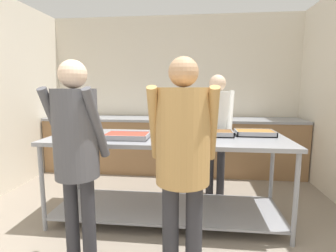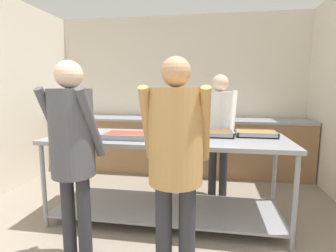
{
  "view_description": "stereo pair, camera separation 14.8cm",
  "coord_description": "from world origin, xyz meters",
  "px_view_note": "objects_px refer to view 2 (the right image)",
  "views": [
    {
      "loc": [
        0.43,
        -1.15,
        1.42
      ],
      "look_at": [
        0.12,
        1.63,
        1.01
      ],
      "focal_mm": 28.0,
      "sensor_mm": 36.0,
      "label": 1
    },
    {
      "loc": [
        0.57,
        -1.13,
        1.42
      ],
      "look_at": [
        0.12,
        1.63,
        1.01
      ],
      "focal_mm": 28.0,
      "sensor_mm": 36.0,
      "label": 2
    }
  ],
  "objects_px": {
    "guest_serving_right": "(176,148)",
    "serving_tray_vegetables": "(126,136)",
    "serving_tray_roast": "(256,134)",
    "cook_behind_counter": "(219,122)",
    "plate_stack": "(89,135)",
    "sauce_pan": "(170,136)",
    "serving_tray_greens": "(213,134)",
    "water_bottle": "(219,112)",
    "broccoli_bowl": "(78,130)",
    "guest_serving_left": "(72,142)"
  },
  "relations": [
    {
      "from": "guest_serving_right",
      "to": "serving_tray_vegetables",
      "type": "bearing_deg",
      "value": 130.37
    },
    {
      "from": "serving_tray_roast",
      "to": "cook_behind_counter",
      "type": "relative_size",
      "value": 0.26
    },
    {
      "from": "serving_tray_roast",
      "to": "plate_stack",
      "type": "bearing_deg",
      "value": -167.14
    },
    {
      "from": "sauce_pan",
      "to": "guest_serving_right",
      "type": "height_order",
      "value": "guest_serving_right"
    },
    {
      "from": "plate_stack",
      "to": "serving_tray_greens",
      "type": "distance_m",
      "value": 1.29
    },
    {
      "from": "plate_stack",
      "to": "water_bottle",
      "type": "relative_size",
      "value": 0.93
    },
    {
      "from": "serving_tray_roast",
      "to": "cook_behind_counter",
      "type": "xyz_separation_m",
      "value": [
        -0.37,
        0.5,
        0.05
      ]
    },
    {
      "from": "serving_tray_greens",
      "to": "water_bottle",
      "type": "distance_m",
      "value": 1.44
    },
    {
      "from": "serving_tray_roast",
      "to": "water_bottle",
      "type": "xyz_separation_m",
      "value": [
        -0.35,
        1.37,
        0.1
      ]
    },
    {
      "from": "guest_serving_right",
      "to": "water_bottle",
      "type": "relative_size",
      "value": 6.26
    },
    {
      "from": "sauce_pan",
      "to": "serving_tray_greens",
      "type": "distance_m",
      "value": 0.5
    },
    {
      "from": "serving_tray_greens",
      "to": "water_bottle",
      "type": "bearing_deg",
      "value": 86.08
    },
    {
      "from": "sauce_pan",
      "to": "broccoli_bowl",
      "type": "bearing_deg",
      "value": 169.57
    },
    {
      "from": "plate_stack",
      "to": "guest_serving_right",
      "type": "distance_m",
      "value": 1.18
    },
    {
      "from": "broccoli_bowl",
      "to": "cook_behind_counter",
      "type": "distance_m",
      "value": 1.71
    },
    {
      "from": "broccoli_bowl",
      "to": "guest_serving_right",
      "type": "distance_m",
      "value": 1.55
    },
    {
      "from": "plate_stack",
      "to": "sauce_pan",
      "type": "bearing_deg",
      "value": 4.27
    },
    {
      "from": "broccoli_bowl",
      "to": "serving_tray_vegetables",
      "type": "xyz_separation_m",
      "value": [
        0.64,
        -0.21,
        -0.01
      ]
    },
    {
      "from": "plate_stack",
      "to": "guest_serving_left",
      "type": "bearing_deg",
      "value": -74.99
    },
    {
      "from": "serving_tray_vegetables",
      "to": "sauce_pan",
      "type": "relative_size",
      "value": 1.21
    },
    {
      "from": "cook_behind_counter",
      "to": "plate_stack",
      "type": "bearing_deg",
      "value": -146.25
    },
    {
      "from": "cook_behind_counter",
      "to": "water_bottle",
      "type": "xyz_separation_m",
      "value": [
        0.02,
        0.87,
        0.05
      ]
    },
    {
      "from": "broccoli_bowl",
      "to": "cook_behind_counter",
      "type": "bearing_deg",
      "value": 21.49
    },
    {
      "from": "guest_serving_left",
      "to": "guest_serving_right",
      "type": "relative_size",
      "value": 0.99
    },
    {
      "from": "serving_tray_roast",
      "to": "serving_tray_vegetables",
      "type": "bearing_deg",
      "value": -165.68
    },
    {
      "from": "plate_stack",
      "to": "serving_tray_roast",
      "type": "height_order",
      "value": "plate_stack"
    },
    {
      "from": "serving_tray_vegetables",
      "to": "water_bottle",
      "type": "relative_size",
      "value": 1.7
    },
    {
      "from": "serving_tray_greens",
      "to": "water_bottle",
      "type": "height_order",
      "value": "water_bottle"
    },
    {
      "from": "broccoli_bowl",
      "to": "serving_tray_roast",
      "type": "height_order",
      "value": "broccoli_bowl"
    },
    {
      "from": "guest_serving_left",
      "to": "guest_serving_right",
      "type": "height_order",
      "value": "guest_serving_right"
    },
    {
      "from": "serving_tray_greens",
      "to": "guest_serving_left",
      "type": "height_order",
      "value": "guest_serving_left"
    },
    {
      "from": "serving_tray_vegetables",
      "to": "guest_serving_left",
      "type": "height_order",
      "value": "guest_serving_left"
    },
    {
      "from": "serving_tray_vegetables",
      "to": "guest_serving_right",
      "type": "distance_m",
      "value": 0.93
    },
    {
      "from": "broccoli_bowl",
      "to": "plate_stack",
      "type": "distance_m",
      "value": 0.37
    },
    {
      "from": "cook_behind_counter",
      "to": "water_bottle",
      "type": "height_order",
      "value": "cook_behind_counter"
    },
    {
      "from": "water_bottle",
      "to": "guest_serving_left",
      "type": "bearing_deg",
      "value": -116.45
    },
    {
      "from": "serving_tray_vegetables",
      "to": "serving_tray_roast",
      "type": "relative_size",
      "value": 1.09
    },
    {
      "from": "guest_serving_left",
      "to": "guest_serving_right",
      "type": "distance_m",
      "value": 0.82
    },
    {
      "from": "serving_tray_roast",
      "to": "guest_serving_right",
      "type": "height_order",
      "value": "guest_serving_right"
    },
    {
      "from": "cook_behind_counter",
      "to": "broccoli_bowl",
      "type": "bearing_deg",
      "value": -158.51
    },
    {
      "from": "serving_tray_vegetables",
      "to": "guest_serving_right",
      "type": "relative_size",
      "value": 0.27
    },
    {
      "from": "serving_tray_vegetables",
      "to": "cook_behind_counter",
      "type": "bearing_deg",
      "value": 41.4
    },
    {
      "from": "serving_tray_vegetables",
      "to": "serving_tray_greens",
      "type": "xyz_separation_m",
      "value": [
        0.87,
        0.27,
        -0.0
      ]
    },
    {
      "from": "guest_serving_right",
      "to": "water_bottle",
      "type": "height_order",
      "value": "guest_serving_right"
    },
    {
      "from": "serving_tray_greens",
      "to": "sauce_pan",
      "type": "bearing_deg",
      "value": -148.84
    },
    {
      "from": "cook_behind_counter",
      "to": "water_bottle",
      "type": "bearing_deg",
      "value": 88.6
    },
    {
      "from": "serving_tray_roast",
      "to": "sauce_pan",
      "type": "bearing_deg",
      "value": -159.59
    },
    {
      "from": "serving_tray_greens",
      "to": "guest_serving_left",
      "type": "bearing_deg",
      "value": -139.0
    },
    {
      "from": "sauce_pan",
      "to": "water_bottle",
      "type": "height_order",
      "value": "water_bottle"
    },
    {
      "from": "plate_stack",
      "to": "serving_tray_greens",
      "type": "bearing_deg",
      "value": 14.36
    }
  ]
}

